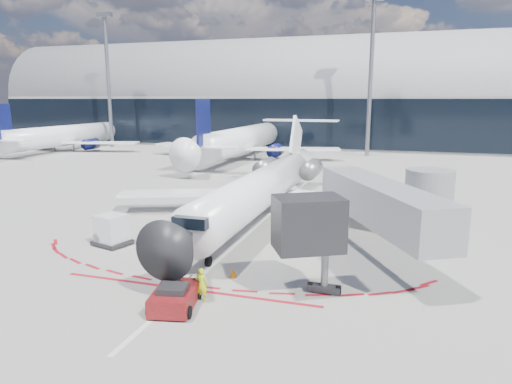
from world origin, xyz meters
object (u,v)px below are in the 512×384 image
(pushback_tug, at_px, (175,297))
(ramp_worker, at_px, (201,284))
(regional_jet, at_px, (264,186))
(uld_container, at_px, (112,230))

(pushback_tug, bearing_deg, ramp_worker, 39.15)
(pushback_tug, xyz_separation_m, ramp_worker, (0.87, 1.06, 0.30))
(pushback_tug, distance_m, ramp_worker, 1.40)
(regional_jet, distance_m, uld_container, 12.41)
(pushback_tug, relative_size, ramp_worker, 2.84)
(regional_jet, xyz_separation_m, ramp_worker, (1.47, -15.72, -1.80))
(regional_jet, bearing_deg, ramp_worker, -84.65)
(regional_jet, height_order, ramp_worker, regional_jet)
(uld_container, bearing_deg, ramp_worker, -18.52)
(regional_jet, height_order, pushback_tug, regional_jet)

